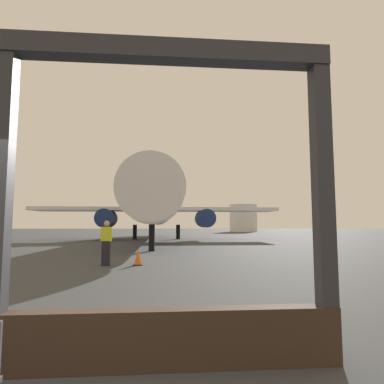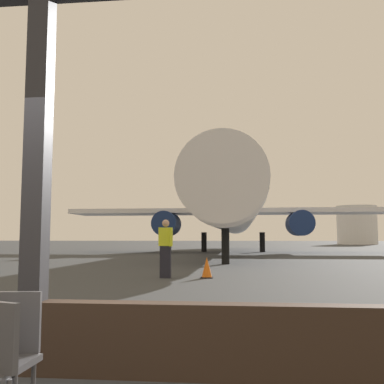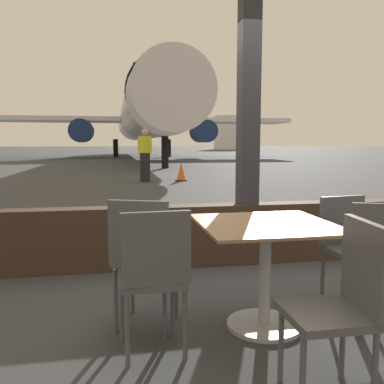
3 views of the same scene
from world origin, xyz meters
name	(u,v)px [view 1 (image 1 of 3)]	position (x,y,z in m)	size (l,w,h in m)	color
ground_plane	(148,237)	(0.00, 40.00, 0.00)	(220.00, 220.00, 0.00)	#383A3D
airplane	(156,206)	(1.14, 31.45, 3.56)	(25.99, 36.57, 10.52)	silver
ground_crew_worker	(106,242)	(-0.39, 9.65, 0.90)	(0.44, 0.42, 1.74)	black
traffic_cone	(138,257)	(0.84, 9.76, 0.30)	(0.36, 0.36, 0.63)	orange
fuel_storage_tank	(243,218)	(21.21, 76.30, 3.25)	(6.54, 6.54, 6.50)	white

